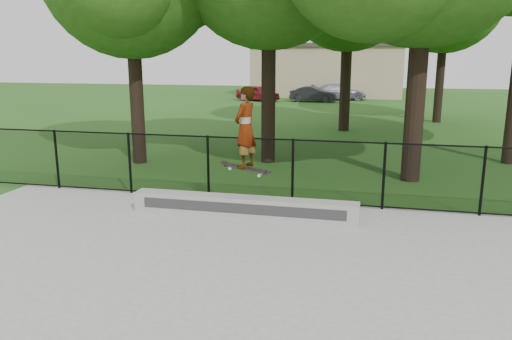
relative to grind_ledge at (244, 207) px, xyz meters
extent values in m
cube|color=#A7A6A1|center=(0.00, 0.00, 0.00)|extent=(4.76, 0.40, 0.43)
imported|color=maroon|center=(-5.80, 27.15, 0.31)|extent=(3.67, 2.62, 1.17)
imported|color=black|center=(-1.65, 27.29, 0.28)|extent=(3.09, 1.25, 1.11)
imported|color=#8F8EA1|center=(0.09, 29.32, 0.32)|extent=(4.08, 2.61, 1.19)
cube|color=black|center=(0.07, -0.10, 0.85)|extent=(0.84, 0.23, 0.15)
imported|color=#A8CEDD|center=(0.07, -0.10, 1.69)|extent=(0.55, 0.68, 1.62)
cylinder|color=black|center=(-5.16, 1.20, 0.53)|extent=(0.06, 0.06, 1.50)
cylinder|color=black|center=(-3.16, 1.20, 0.53)|extent=(0.06, 0.06, 1.50)
cylinder|color=black|center=(-1.16, 1.20, 0.53)|extent=(0.06, 0.06, 1.50)
cylinder|color=black|center=(0.84, 1.20, 0.53)|extent=(0.06, 0.06, 1.50)
cylinder|color=black|center=(2.84, 1.20, 0.53)|extent=(0.06, 0.06, 1.50)
cylinder|color=black|center=(4.84, 1.20, 0.53)|extent=(0.06, 0.06, 1.50)
cylinder|color=black|center=(0.84, 1.20, 1.25)|extent=(16.00, 0.04, 0.04)
cylinder|color=black|center=(0.84, 1.20, -0.17)|extent=(16.00, 0.04, 0.04)
cube|color=black|center=(0.84, 1.20, 0.53)|extent=(16.00, 0.01, 1.50)
cylinder|color=black|center=(-4.66, 4.80, 1.94)|extent=(0.44, 0.44, 4.43)
cylinder|color=black|center=(-0.66, 5.80, 2.12)|extent=(0.44, 0.44, 4.78)
cylinder|color=black|center=(1.34, 13.30, 2.11)|extent=(0.44, 0.44, 4.77)
cylinder|color=black|center=(5.84, 17.30, 2.07)|extent=(0.44, 0.44, 4.70)
cylinder|color=black|center=(3.64, 4.30, 2.13)|extent=(0.44, 0.44, 4.82)
cube|color=tan|center=(-1.16, 33.30, 1.72)|extent=(12.00, 6.00, 4.00)
cube|color=#3F3833|center=(-1.16, 33.30, 3.87)|extent=(12.40, 6.40, 0.30)
camera|label=1|loc=(2.47, -9.66, 3.10)|focal=35.00mm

